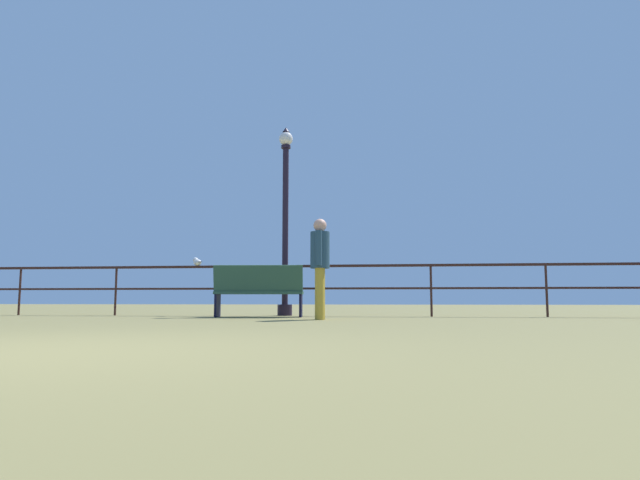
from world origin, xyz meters
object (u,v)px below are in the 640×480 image
(bench_near_left, at_px, (259,288))
(lamppost_center, at_px, (285,216))
(seagull_on_rail, at_px, (197,262))
(person_by_bench, at_px, (320,261))

(bench_near_left, distance_m, lamppost_center, 1.83)
(seagull_on_rail, bearing_deg, lamppost_center, 8.45)
(lamppost_center, height_order, person_by_bench, lamppost_center)
(bench_near_left, relative_size, person_by_bench, 1.02)
(lamppost_center, distance_m, person_by_bench, 2.53)
(lamppost_center, relative_size, seagull_on_rail, 12.61)
(bench_near_left, bearing_deg, seagull_on_rail, 152.38)
(person_by_bench, distance_m, seagull_on_rail, 3.26)
(bench_near_left, xyz_separation_m, seagull_on_rail, (-1.44, 0.76, 0.55))
(bench_near_left, distance_m, seagull_on_rail, 1.72)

